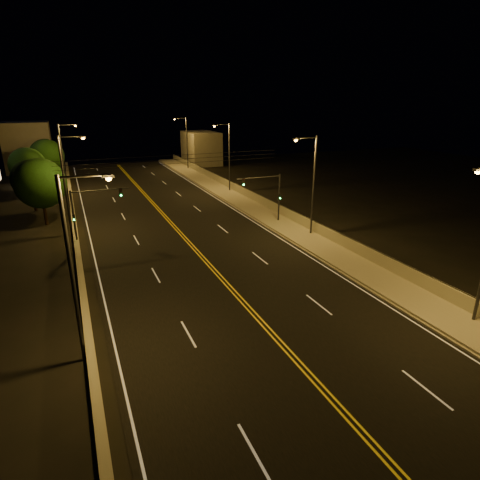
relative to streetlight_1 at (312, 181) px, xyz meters
name	(u,v)px	position (x,y,z in m)	size (l,w,h in m)	color
ground	(372,444)	(-11.54, -22.90, -5.60)	(160.00, 160.00, 0.00)	black
road	(208,264)	(-11.54, -2.90, -5.59)	(18.00, 120.00, 0.02)	black
sidewalk	(318,245)	(-0.74, -2.90, -5.45)	(3.60, 120.00, 0.30)	gray
curb	(301,248)	(-2.61, -2.90, -5.53)	(0.14, 120.00, 0.15)	gray
parapet_wall	(334,236)	(0.91, -2.90, -4.80)	(0.30, 120.00, 1.00)	gray
jersey_barrier	(81,279)	(-21.40, -2.90, -5.17)	(0.45, 120.00, 0.87)	gray
distant_building_right	(201,148)	(4.96, 49.69, -2.31)	(6.00, 10.00, 6.59)	gray
distant_building_left	(28,147)	(-27.54, 53.51, -1.08)	(8.00, 8.00, 9.05)	gray
parapet_rail	(334,231)	(0.91, -2.90, -4.27)	(0.06, 0.06, 120.00)	black
lane_markings	(209,264)	(-11.54, -2.97, -5.58)	(17.32, 116.00, 0.00)	silver
streetlight_1	(312,181)	(0.00, 0.00, 0.00)	(2.55, 0.28, 9.77)	#2D2D33
streetlight_2	(228,154)	(0.00, 21.83, 0.00)	(2.55, 0.28, 9.77)	#2D2D33
streetlight_3	(186,140)	(0.00, 43.66, 0.00)	(2.55, 0.28, 9.77)	#2D2D33
streetlight_4	(76,260)	(-21.47, -12.56, 0.00)	(2.55, 0.28, 9.77)	#2D2D33
streetlight_5	(67,180)	(-21.47, 9.80, 0.00)	(2.55, 0.28, 9.77)	#2D2D33
streetlight_6	(64,154)	(-21.47, 30.21, 0.00)	(2.55, 0.28, 9.77)	#2D2D33
traffic_signal_right	(270,193)	(-1.61, 5.31, -2.11)	(5.11, 0.31, 5.43)	#2D2D33
traffic_signal_left	(86,211)	(-20.26, 5.31, -2.11)	(5.11, 0.31, 5.43)	#2D2D33
overhead_wires	(175,159)	(-11.54, 6.60, 1.80)	(22.00, 0.03, 0.83)	black
tree_0	(40,184)	(-24.14, 14.64, -1.08)	(5.30, 5.30, 7.18)	black
tree_1	(31,179)	(-25.52, 21.62, -1.72)	(4.55, 4.55, 6.16)	black
tree_2	(27,165)	(-26.40, 31.21, -1.40)	(4.93, 4.93, 6.68)	black
tree_3	(47,156)	(-24.08, 38.61, -1.12)	(5.25, 5.25, 7.12)	black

